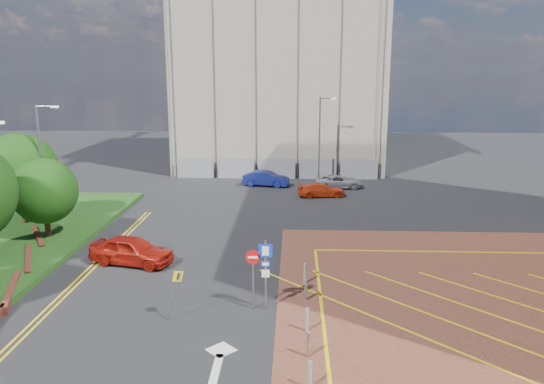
# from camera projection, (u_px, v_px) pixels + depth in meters

# --- Properties ---
(ground) EXTENTS (140.00, 140.00, 0.00)m
(ground) POSITION_uv_depth(u_px,v_px,m) (253.00, 319.00, 22.66)
(ground) COLOR black
(ground) RESTS_ON ground
(retaining_wall) EXTENTS (6.06, 20.33, 0.40)m
(retaining_wall) POSITION_uv_depth(u_px,v_px,m) (8.00, 291.00, 25.06)
(retaining_wall) COLOR maroon
(retaining_wall) RESTS_ON ground
(tree_c) EXTENTS (4.00, 4.00, 4.90)m
(tree_c) POSITION_uv_depth(u_px,v_px,m) (44.00, 191.00, 32.24)
(tree_c) COLOR #3D2B1C
(tree_c) RESTS_ON grass_bed
(tree_d) EXTENTS (5.00, 5.00, 6.08)m
(tree_d) POSITION_uv_depth(u_px,v_px,m) (20.00, 171.00, 35.13)
(tree_d) COLOR #3D2B1C
(tree_d) RESTS_ON grass_bed
(lamp_left_far) EXTENTS (1.53, 0.16, 8.00)m
(lamp_left_far) POSITION_uv_depth(u_px,v_px,m) (42.00, 162.00, 33.90)
(lamp_left_far) COLOR #9EA0A8
(lamp_left_far) RESTS_ON grass_bed
(lamp_back) EXTENTS (1.53, 0.16, 8.00)m
(lamp_back) POSITION_uv_depth(u_px,v_px,m) (320.00, 137.00, 48.76)
(lamp_back) COLOR #9EA0A8
(lamp_back) RESTS_ON ground
(sign_cluster) EXTENTS (1.17, 0.12, 3.20)m
(sign_cluster) POSITION_uv_depth(u_px,v_px,m) (261.00, 268.00, 23.17)
(sign_cluster) COLOR #9EA0A8
(sign_cluster) RESTS_ON ground
(warning_sign) EXTENTS (0.79, 0.43, 2.24)m
(warning_sign) POSITION_uv_depth(u_px,v_px,m) (175.00, 289.00, 22.25)
(warning_sign) COLOR #9EA0A8
(warning_sign) RESTS_ON ground
(bollard_row) EXTENTS (0.14, 11.14, 0.90)m
(bollard_row) POSITION_uv_depth(u_px,v_px,m) (308.00, 329.00, 20.84)
(bollard_row) COLOR #9EA0A8
(bollard_row) RESTS_ON forecourt
(construction_building) EXTENTS (21.20, 19.20, 22.00)m
(construction_building) POSITION_uv_depth(u_px,v_px,m) (280.00, 64.00, 59.11)
(construction_building) COLOR #9D9380
(construction_building) RESTS_ON ground
(construction_fence) EXTENTS (21.60, 0.06, 2.00)m
(construction_fence) POSITION_uv_depth(u_px,v_px,m) (287.00, 169.00, 51.60)
(construction_fence) COLOR gray
(construction_fence) RESTS_ON ground
(car_red_left) EXTENTS (4.92, 2.90, 1.57)m
(car_red_left) POSITION_uv_depth(u_px,v_px,m) (132.00, 250.00, 28.94)
(car_red_left) COLOR #A7190E
(car_red_left) RESTS_ON ground
(car_blue_back) EXTENTS (4.42, 2.28, 1.39)m
(car_blue_back) POSITION_uv_depth(u_px,v_px,m) (266.00, 179.00, 48.41)
(car_blue_back) COLOR navy
(car_blue_back) RESTS_ON ground
(car_red_back) EXTENTS (4.16, 2.17, 1.15)m
(car_red_back) POSITION_uv_depth(u_px,v_px,m) (321.00, 190.00, 44.41)
(car_red_back) COLOR red
(car_red_back) RESTS_ON ground
(car_silver_back) EXTENTS (4.40, 2.37, 1.17)m
(car_silver_back) POSITION_uv_depth(u_px,v_px,m) (339.00, 182.00, 47.60)
(car_silver_back) COLOR #AFB0B7
(car_silver_back) RESTS_ON ground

